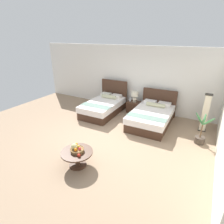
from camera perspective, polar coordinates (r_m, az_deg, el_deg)
ground_plane at (r=6.10m, az=-2.74°, el=-8.03°), size 10.25×9.61×0.02m
wall_back at (r=8.13m, az=8.49°, el=10.18°), size 10.25×0.12×2.74m
bed_near_window at (r=7.81m, az=-2.54°, el=1.76°), size 1.30×2.15×1.24m
bed_near_corner at (r=7.01m, az=12.23°, el=-1.38°), size 1.42×2.17×1.11m
nightstand at (r=7.99m, az=6.85°, el=1.56°), size 0.57×0.44×0.48m
table_lamp at (r=7.83m, az=7.08°, el=5.15°), size 0.31×0.31×0.45m
vase at (r=7.91m, az=5.70°, el=3.85°), size 0.07×0.07×0.16m
coffee_table at (r=4.84m, az=-10.82°, el=-13.12°), size 0.80×0.80×0.42m
fruit_bowl at (r=4.74m, az=-10.98°, el=-11.26°), size 0.35×0.35×0.21m
loose_apple at (r=4.57m, az=-10.28°, el=-13.12°), size 0.08×0.08×0.08m
loose_orange at (r=4.98m, az=-11.09°, el=-9.86°), size 0.08×0.08×0.08m
floor_lamp_corner at (r=7.03m, az=27.06°, el=-0.23°), size 0.24×0.24×1.33m
potted_palm at (r=6.31m, az=25.84°, el=-6.57°), size 0.57×0.60×0.99m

